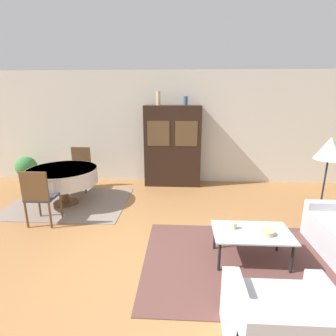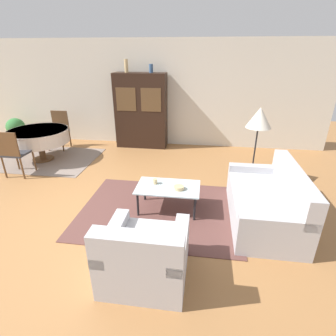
# 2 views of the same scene
# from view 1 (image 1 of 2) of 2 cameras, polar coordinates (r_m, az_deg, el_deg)

# --- Properties ---
(ground_plane) EXTENTS (14.00, 14.00, 0.00)m
(ground_plane) POSITION_cam_1_polar(r_m,az_deg,el_deg) (3.57, -4.74, -21.14)
(ground_plane) COLOR #9E6B3D
(wall_back) EXTENTS (10.00, 0.06, 2.70)m
(wall_back) POSITION_cam_1_polar(r_m,az_deg,el_deg) (6.52, -0.70, 8.73)
(wall_back) COLOR beige
(wall_back) RESTS_ON ground_plane
(area_rug) EXTENTS (2.55, 1.94, 0.01)m
(area_rug) POSITION_cam_1_polar(r_m,az_deg,el_deg) (3.80, 15.44, -19.14)
(area_rug) COLOR brown
(area_rug) RESTS_ON ground_plane
(dining_rug) EXTENTS (2.31, 1.75, 0.01)m
(dining_rug) POSITION_cam_1_polar(r_m,az_deg,el_deg) (5.77, -20.63, -7.08)
(dining_rug) COLOR gray
(dining_rug) RESTS_ON ground_plane
(coffee_table) EXTENTS (1.00, 0.60, 0.42)m
(coffee_table) POSITION_cam_1_polar(r_m,az_deg,el_deg) (3.68, 17.75, -13.62)
(coffee_table) COLOR black
(coffee_table) RESTS_ON area_rug
(display_cabinet) EXTENTS (1.33, 0.49, 1.90)m
(display_cabinet) POSITION_cam_1_polar(r_m,az_deg,el_deg) (6.29, 1.01, 4.80)
(display_cabinet) COLOR black
(display_cabinet) RESTS_ON ground_plane
(dining_table) EXTENTS (1.34, 1.34, 0.73)m
(dining_table) POSITION_cam_1_polar(r_m,az_deg,el_deg) (5.57, -21.92, -1.62)
(dining_table) COLOR brown
(dining_table) RESTS_ON dining_rug
(dining_chair_near) EXTENTS (0.44, 0.44, 0.96)m
(dining_chair_near) POSITION_cam_1_polar(r_m,az_deg,el_deg) (4.84, -26.20, -5.15)
(dining_chair_near) COLOR brown
(dining_chair_near) RESTS_ON dining_rug
(dining_chair_far) EXTENTS (0.44, 0.44, 0.96)m
(dining_chair_far) POSITION_cam_1_polar(r_m,az_deg,el_deg) (6.37, -18.61, 0.41)
(dining_chair_far) COLOR brown
(dining_chair_far) RESTS_ON dining_rug
(floor_lamp) EXTENTS (0.46, 0.46, 1.48)m
(floor_lamp) POSITION_cam_1_polar(r_m,az_deg,el_deg) (5.05, 31.73, 3.24)
(floor_lamp) COLOR black
(floor_lamp) RESTS_ON ground_plane
(cup) EXTENTS (0.07, 0.07, 0.08)m
(cup) POSITION_cam_1_polar(r_m,az_deg,el_deg) (3.65, 14.16, -12.07)
(cup) COLOR tan
(cup) RESTS_ON coffee_table
(bowl) EXTENTS (0.16, 0.16, 0.06)m
(bowl) POSITION_cam_1_polar(r_m,az_deg,el_deg) (3.65, 20.89, -12.98)
(bowl) COLOR tan
(bowl) RESTS_ON coffee_table
(vase_tall) EXTENTS (0.09, 0.09, 0.31)m
(vase_tall) POSITION_cam_1_polar(r_m,az_deg,el_deg) (6.20, -2.10, 14.92)
(vase_tall) COLOR tan
(vase_tall) RESTS_ON display_cabinet
(vase_short) EXTENTS (0.10, 0.10, 0.20)m
(vase_short) POSITION_cam_1_polar(r_m,az_deg,el_deg) (6.17, 3.86, 14.39)
(vase_short) COLOR #33517A
(vase_short) RESTS_ON display_cabinet
(potted_plant) EXTENTS (0.49, 0.49, 0.71)m
(potted_plant) POSITION_cam_1_polar(r_m,az_deg,el_deg) (7.20, -28.43, -0.04)
(potted_plant) COLOR beige
(potted_plant) RESTS_ON ground_plane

